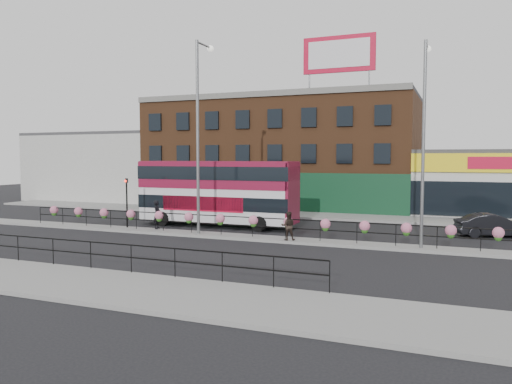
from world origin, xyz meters
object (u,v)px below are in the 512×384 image
at_px(pedestrian_b, 288,226).
at_px(car, 493,225).
at_px(double_decker_bus, 218,186).
at_px(lamp_column_west, 200,120).
at_px(pedestrian_a, 157,215).
at_px(lamp_column_east, 424,126).

bearing_deg(pedestrian_b, car, -167.39).
relative_size(double_decker_bus, lamp_column_west, 0.96).
bearing_deg(car, pedestrian_a, 87.83).
bearing_deg(lamp_column_west, car, 19.78).
bearing_deg(pedestrian_b, double_decker_bus, -53.28).
distance_m(double_decker_bus, lamp_column_west, 5.70).
distance_m(double_decker_bus, lamp_column_east, 14.44).
distance_m(car, lamp_column_west, 18.44).
relative_size(car, pedestrian_b, 2.80).
bearing_deg(lamp_column_east, double_decker_bus, 164.14).
height_order(pedestrian_a, lamp_column_west, lamp_column_west).
bearing_deg(pedestrian_b, lamp_column_east, 165.89).
distance_m(double_decker_bus, pedestrian_b, 8.09).
relative_size(pedestrian_b, lamp_column_east, 0.15).
height_order(double_decker_bus, lamp_column_east, lamp_column_east).
height_order(car, pedestrian_b, pedestrian_b).
bearing_deg(lamp_column_east, car, 58.58).
bearing_deg(lamp_column_west, lamp_column_east, -0.19).
relative_size(double_decker_bus, lamp_column_east, 1.06).
height_order(car, lamp_column_east, lamp_column_east).
xyz_separation_m(car, pedestrian_b, (-10.55, -6.52, 0.25)).
xyz_separation_m(double_decker_bus, pedestrian_b, (6.52, -4.43, -1.79)).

